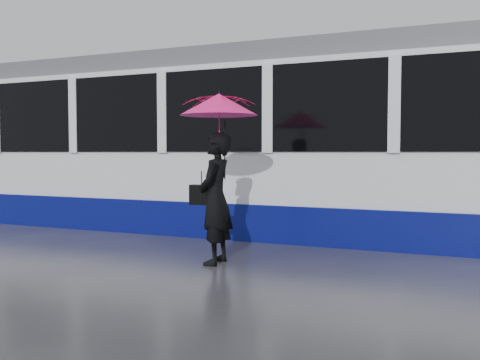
% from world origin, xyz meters
% --- Properties ---
extents(ground, '(90.00, 90.00, 0.00)m').
position_xyz_m(ground, '(0.00, 0.00, 0.00)').
color(ground, '#28282D').
rests_on(ground, ground).
extents(rails, '(34.00, 1.51, 0.02)m').
position_xyz_m(rails, '(0.00, 2.50, 0.01)').
color(rails, '#3F3D38').
rests_on(rails, ground).
extents(tram, '(26.00, 2.56, 3.35)m').
position_xyz_m(tram, '(3.63, 2.50, 1.64)').
color(tram, white).
rests_on(tram, ground).
extents(woman, '(0.49, 0.68, 1.75)m').
position_xyz_m(woman, '(1.08, -0.56, 0.88)').
color(woman, black).
rests_on(woman, ground).
extents(umbrella, '(1.14, 1.14, 1.18)m').
position_xyz_m(umbrella, '(1.13, -0.56, 1.92)').
color(umbrella, '#E6138C').
rests_on(umbrella, ground).
extents(handbag, '(0.33, 0.17, 0.45)m').
position_xyz_m(handbag, '(0.86, -0.54, 0.92)').
color(handbag, black).
rests_on(handbag, ground).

